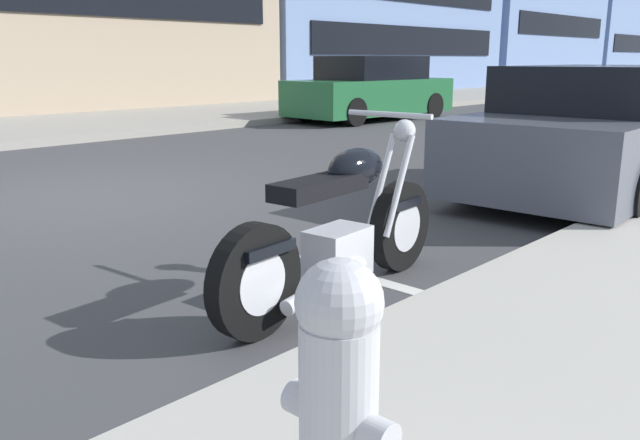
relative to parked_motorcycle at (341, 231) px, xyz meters
The scene contains 8 objects.
ground_plane 3.99m from the parked_motorcycle, 84.34° to the left, with size 260.00×260.00×0.00m, color #3D3D3F.
sidewalk_far_curb 16.45m from the parked_motorcycle, 41.11° to the left, with size 120.00×5.00×0.14m, color gray.
parking_stall_stripe 0.60m from the parked_motorcycle, 23.76° to the left, with size 0.12×2.20×0.01m, color silver.
parked_motorcycle is the anchor object (origin of this frame).
parked_car_mid_block 4.57m from the parked_motorcycle, ahead, with size 4.71×1.94×1.37m.
car_opposite_curb 12.14m from the parked_motorcycle, 37.78° to the left, with size 4.40×1.96×1.50m.
fire_hydrant 2.21m from the parked_motorcycle, 138.99° to the right, with size 0.24×0.36×0.80m.
townhouse_corner_block 49.62m from the parked_motorcycle, 20.68° to the left, with size 11.46×8.71×11.00m.
Camera 1 is at (-3.28, -6.46, 1.44)m, focal length 36.69 mm.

